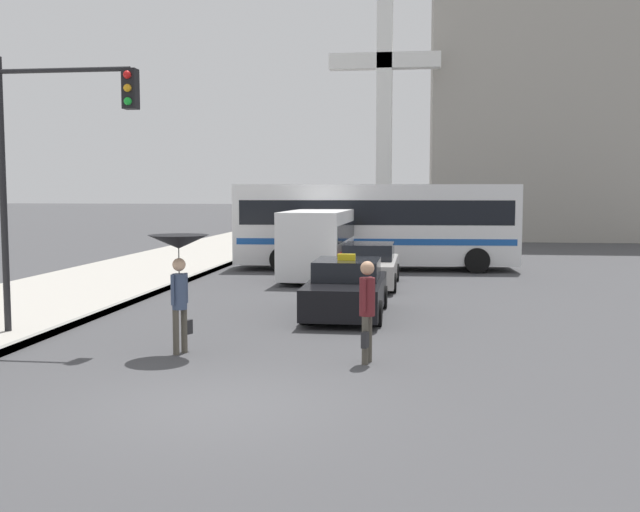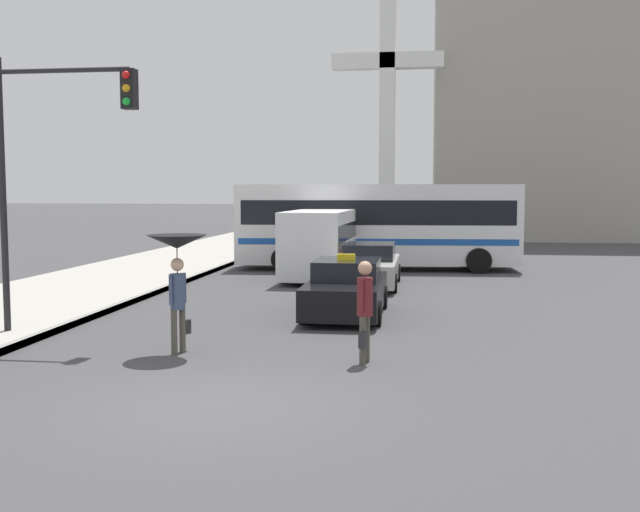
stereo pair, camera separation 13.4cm
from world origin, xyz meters
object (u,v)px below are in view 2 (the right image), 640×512
Objects in this scene: ambulance_van at (321,241)px; pedestrian_with_umbrella at (177,255)px; taxi at (346,290)px; traffic_light at (53,146)px; pedestrian_man at (365,304)px; sedan_red at (370,266)px; monument_cross at (387,100)px; city_bus at (377,222)px.

ambulance_van reaches higher than pedestrian_with_umbrella.
traffic_light is at bearing 34.34° from taxi.
taxi is at bearing 104.05° from ambulance_van.
pedestrian_man is at bearing 102.89° from ambulance_van.
sedan_red is 0.32× the size of monument_cross.
monument_cross is at bearing 22.15° from pedestrian_with_umbrella.
monument_cross is (-0.36, 26.22, 7.73)m from taxi.
pedestrian_with_umbrella is at bearing -17.54° from traffic_light.
taxi is 1.88× the size of pedestrian_with_umbrella.
monument_cross is (-1.23, 31.33, 7.30)m from pedestrian_man.
monument_cross is at bearing 177.96° from city_bus.
traffic_light reaches higher than pedestrian_with_umbrella.
monument_cross is at bearing -163.66° from pedestrian_man.
ambulance_van is 3.07× the size of pedestrian_man.
pedestrian_with_umbrella is (-2.74, -4.79, 1.25)m from taxi.
ambulance_van is 12.59m from pedestrian_with_umbrella.
monument_cross is at bearing -92.77° from ambulance_van.
taxi is at bearing -3.18° from pedestrian_with_umbrella.
pedestrian_with_umbrella is at bearing 86.88° from ambulance_van.
pedestrian_with_umbrella is at bearing -13.57° from city_bus.
monument_cross is (-0.51, 20.39, 7.74)m from sedan_red.
ambulance_van is 0.98× the size of traffic_light.
ambulance_van is 12.55m from traffic_light.
monument_cross reaches higher than pedestrian_with_umbrella.
city_bus is at bearing -163.00° from pedestrian_man.
traffic_light is 30.86m from monument_cross.
monument_cross reaches higher than traffic_light.
traffic_light reaches higher than sedan_red.
ambulance_van is at bearing 71.30° from traffic_light.
taxi is 0.73× the size of traffic_light.
ambulance_van is (-1.88, 1.91, 0.70)m from sedan_red.
traffic_light is (-5.71, -14.88, 2.17)m from city_bus.
taxi is 2.30× the size of pedestrian_man.
pedestrian_with_umbrella is 31.77m from monument_cross.
pedestrian_with_umbrella is 3.73m from traffic_light.
traffic_light is at bearing -86.69° from pedestrian_man.
pedestrian_man is (0.82, -16.13, -0.77)m from city_bus.
taxi is 7.64m from traffic_light.
pedestrian_with_umbrella is 0.15× the size of monument_cross.
sedan_red is at bearing -88.57° from monument_cross.
monument_cross reaches higher than sedan_red.
city_bus is at bearing -88.47° from monument_cross.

